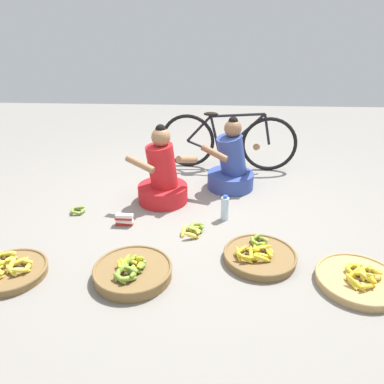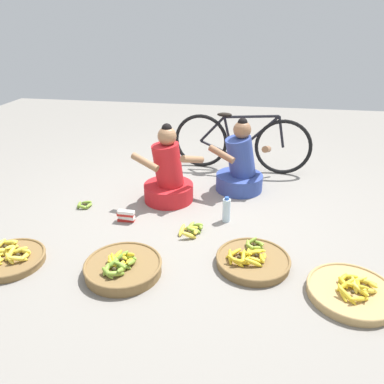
% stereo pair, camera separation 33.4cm
% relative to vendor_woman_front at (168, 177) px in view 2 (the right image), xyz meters
% --- Properties ---
extents(ground_plane, '(10.00, 10.00, 0.00)m').
position_rel_vendor_woman_front_xyz_m(ground_plane, '(0.33, -0.30, -0.27)').
color(ground_plane, gray).
extents(vendor_woman_front, '(0.71, 0.53, 0.83)m').
position_rel_vendor_woman_front_xyz_m(vendor_woman_front, '(0.00, 0.00, 0.00)').
color(vendor_woman_front, red).
rests_on(vendor_woman_front, ground).
extents(vendor_woman_behind, '(0.68, 0.56, 0.82)m').
position_rel_vendor_woman_front_xyz_m(vendor_woman_behind, '(0.72, 0.39, -0.00)').
color(vendor_woman_behind, '#334793').
rests_on(vendor_woman_behind, ground).
extents(bicycle_leaning, '(1.70, 0.19, 0.73)m').
position_rel_vendor_woman_front_xyz_m(bicycle_leaning, '(0.70, 0.99, 0.09)').
color(bicycle_leaning, black).
rests_on(bicycle_leaning, ground).
extents(banana_basket_back_right, '(0.62, 0.62, 0.14)m').
position_rel_vendor_woman_front_xyz_m(banana_basket_back_right, '(1.60, -1.27, -0.23)').
color(banana_basket_back_right, tan).
rests_on(banana_basket_back_right, ground).
extents(banana_basket_mid_left, '(0.59, 0.59, 0.17)m').
position_rel_vendor_woman_front_xyz_m(banana_basket_mid_left, '(-0.07, -1.28, -0.21)').
color(banana_basket_mid_left, brown).
rests_on(banana_basket_mid_left, ground).
extents(banana_basket_front_right, '(0.59, 0.59, 0.14)m').
position_rel_vendor_woman_front_xyz_m(banana_basket_front_right, '(0.90, -1.01, -0.23)').
color(banana_basket_front_right, brown).
rests_on(banana_basket_front_right, ground).
extents(banana_basket_mid_right, '(0.54, 0.54, 0.14)m').
position_rel_vendor_woman_front_xyz_m(banana_basket_mid_right, '(-1.00, -1.31, -0.22)').
color(banana_basket_mid_right, brown).
rests_on(banana_basket_mid_right, ground).
extents(loose_bananas_near_bicycle, '(0.23, 0.27, 0.10)m').
position_rel_vendor_woman_front_xyz_m(loose_bananas_near_bicycle, '(0.36, -0.62, -0.24)').
color(loose_bananas_near_bicycle, '#8CAD38').
rests_on(loose_bananas_near_bicycle, ground).
extents(loose_bananas_front_center, '(0.15, 0.15, 0.06)m').
position_rel_vendor_woman_front_xyz_m(loose_bananas_front_center, '(-0.82, -0.31, -0.24)').
color(loose_bananas_front_center, olive).
rests_on(loose_bananas_front_center, ground).
extents(water_bottle, '(0.08, 0.08, 0.25)m').
position_rel_vendor_woman_front_xyz_m(water_bottle, '(0.64, -0.35, -0.15)').
color(water_bottle, silver).
rests_on(water_bottle, ground).
extents(packet_carton_stack, '(0.17, 0.07, 0.12)m').
position_rel_vendor_woman_front_xyz_m(packet_carton_stack, '(-0.30, -0.52, -0.21)').
color(packet_carton_stack, red).
rests_on(packet_carton_stack, ground).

